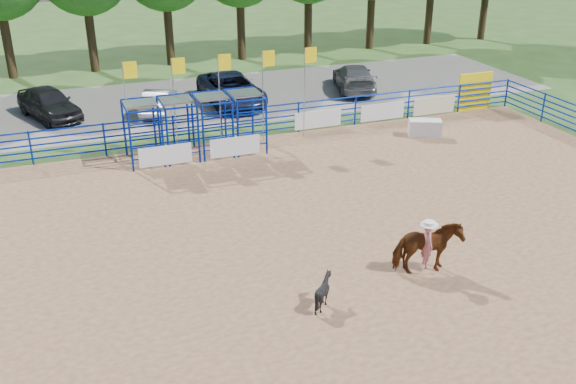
% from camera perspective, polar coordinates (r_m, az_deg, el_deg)
% --- Properties ---
extents(ground, '(120.00, 120.00, 0.00)m').
position_cam_1_polar(ground, '(21.47, 3.22, -3.84)').
color(ground, '#395923').
rests_on(ground, ground).
extents(arena_dirt, '(30.00, 20.00, 0.02)m').
position_cam_1_polar(arena_dirt, '(21.47, 3.22, -3.82)').
color(arena_dirt, '#9A704D').
rests_on(arena_dirt, ground).
extents(gravel_strip, '(40.00, 10.00, 0.01)m').
position_cam_1_polar(gravel_strip, '(36.55, -7.57, 8.14)').
color(gravel_strip, gray).
rests_on(gravel_strip, ground).
extents(announcer_table, '(1.65, 1.25, 0.80)m').
position_cam_1_polar(announcer_table, '(30.96, 12.07, 5.58)').
color(announcer_table, silver).
rests_on(announcer_table, arena_dirt).
extents(horse_and_rider, '(2.08, 1.17, 2.40)m').
position_cam_1_polar(horse_and_rider, '(19.35, 12.27, -4.70)').
color(horse_and_rider, brown).
rests_on(horse_and_rider, arena_dirt).
extents(calf, '(0.92, 0.83, 0.94)m').
position_cam_1_polar(calf, '(17.67, 3.16, -8.81)').
color(calf, black).
rests_on(calf, arena_dirt).
extents(car_a, '(3.46, 5.01, 1.58)m').
position_cam_1_polar(car_a, '(35.03, -20.49, 7.43)').
color(car_a, black).
rests_on(car_a, gravel_strip).
extents(car_b, '(2.65, 4.10, 1.27)m').
position_cam_1_polar(car_b, '(34.41, -11.44, 7.94)').
color(car_b, gray).
rests_on(car_b, gravel_strip).
extents(car_c, '(2.84, 5.85, 1.60)m').
position_cam_1_polar(car_c, '(35.43, -5.05, 9.08)').
color(car_c, '#141932').
rests_on(car_c, gravel_strip).
extents(car_d, '(3.50, 5.49, 1.48)m').
position_cam_1_polar(car_d, '(38.21, 5.91, 10.10)').
color(car_d, '#565658').
rests_on(car_d, gravel_strip).
extents(perimeter_fence, '(30.10, 20.10, 1.50)m').
position_cam_1_polar(perimeter_fence, '(21.13, 3.26, -2.05)').
color(perimeter_fence, '#072298').
rests_on(perimeter_fence, ground).
extents(chute_assembly, '(19.32, 2.41, 4.20)m').
position_cam_1_polar(chute_assembly, '(28.18, -7.54, 5.84)').
color(chute_assembly, '#072298').
rests_on(chute_assembly, ground).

